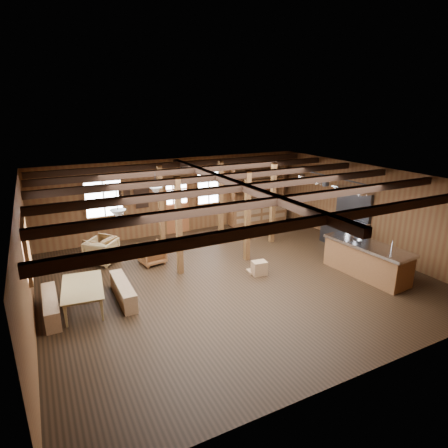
{
  "coord_description": "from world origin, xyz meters",
  "views": [
    {
      "loc": [
        -4.56,
        -8.35,
        4.61
      ],
      "look_at": [
        0.35,
        1.28,
        1.18
      ],
      "focal_mm": 30.0,
      "sensor_mm": 36.0,
      "label": 1
    }
  ],
  "objects": [
    {
      "name": "pot_rack",
      "position": [
        3.46,
        0.3,
        2.3
      ],
      "size": [
        0.39,
        3.0,
        0.43
      ],
      "color": "#2F2F31",
      "rests_on": "ceiling"
    },
    {
      "name": "window_left",
      "position": [
        -4.96,
        0.5,
        1.6
      ],
      "size": [
        0.14,
        1.24,
        1.32
      ],
      "color": "white",
      "rests_on": "wall_back"
    },
    {
      "name": "room",
      "position": [
        0.0,
        0.0,
        1.4
      ],
      "size": [
        10.04,
        9.04,
        2.84
      ],
      "color": "black",
      "rests_on": "ground"
    },
    {
      "name": "pendant_lamps",
      "position": [
        -2.25,
        1.0,
        2.25
      ],
      "size": [
        1.86,
        2.36,
        0.66
      ],
      "color": "#2F2F31",
      "rests_on": "ceiling"
    },
    {
      "name": "armchair_b",
      "position": [
        -1.73,
        2.05,
        0.33
      ],
      "size": [
        0.79,
        0.81,
        0.65
      ],
      "primitive_type": "imported",
      "rotation": [
        0.0,
        0.0,
        3.29
      ],
      "color": "brown",
      "rests_on": "floor"
    },
    {
      "name": "counter_pot",
      "position": [
        3.5,
        -0.71,
        1.02
      ],
      "size": [
        0.28,
        0.28,
        0.17
      ],
      "primitive_type": "cylinder",
      "color": "silver",
      "rests_on": "kitchen_island"
    },
    {
      "name": "timber_posts",
      "position": [
        0.52,
        2.08,
        1.4
      ],
      "size": [
        3.95,
        2.35,
        2.8
      ],
      "color": "#492514",
      "rests_on": "floor"
    },
    {
      "name": "window_back_left",
      "position": [
        -2.6,
        4.46,
        1.6
      ],
      "size": [
        1.32,
        0.06,
        1.32
      ],
      "color": "white",
      "rests_on": "wall_back"
    },
    {
      "name": "commercial_range",
      "position": [
        4.65,
        0.57,
        0.63
      ],
      "size": [
        0.81,
        1.59,
        1.96
      ],
      "color": "#2F2F31",
      "rests_on": "floor"
    },
    {
      "name": "dining_table",
      "position": [
        -3.9,
        0.2,
        0.29
      ],
      "size": [
        1.09,
        1.73,
        0.57
      ],
      "primitive_type": "imported",
      "rotation": [
        0.0,
        0.0,
        1.46
      ],
      "color": "olive",
      "rests_on": "floor"
    },
    {
      "name": "bowl",
      "position": [
        3.28,
        -1.23,
        0.97
      ],
      "size": [
        0.32,
        0.32,
        0.06
      ],
      "primitive_type": "imported",
      "rotation": [
        0.0,
        0.0,
        -0.3
      ],
      "color": "silver",
      "rests_on": "kitchen_island"
    },
    {
      "name": "back_counter",
      "position": [
        3.4,
        4.2,
        0.6
      ],
      "size": [
        2.55,
        0.6,
        2.45
      ],
      "color": "brown",
      "rests_on": "floor"
    },
    {
      "name": "armchair_a",
      "position": [
        -3.03,
        3.13,
        0.36
      ],
      "size": [
        1.08,
        1.09,
        0.71
      ],
      "primitive_type": "imported",
      "rotation": [
        0.0,
        0.0,
        3.81
      ],
      "color": "brown",
      "rests_on": "floor"
    },
    {
      "name": "kitchen_island",
      "position": [
        3.44,
        -1.51,
        0.48
      ],
      "size": [
        1.09,
        2.57,
        1.2
      ],
      "rotation": [
        0.0,
        0.0,
        0.09
      ],
      "color": "brown",
      "rests_on": "floor"
    },
    {
      "name": "armchair_c",
      "position": [
        -3.07,
        2.74,
        0.38
      ],
      "size": [
        1.16,
        1.16,
        0.76
      ],
      "primitive_type": "imported",
      "rotation": [
        0.0,
        0.0,
        2.44
      ],
      "color": "olive",
      "rests_on": "floor"
    },
    {
      "name": "ceiling_joists",
      "position": [
        0.0,
        0.18,
        2.68
      ],
      "size": [
        9.8,
        8.82,
        0.18
      ],
      "color": "black",
      "rests_on": "ceiling"
    },
    {
      "name": "bench_wall",
      "position": [
        -4.65,
        0.2,
        0.23
      ],
      "size": [
        0.32,
        1.68,
        0.46
      ],
      "primitive_type": "cube",
      "color": "brown",
      "rests_on": "floor"
    },
    {
      "name": "bench_aisle",
      "position": [
        -3.01,
        0.2,
        0.23
      ],
      "size": [
        0.32,
        1.68,
        0.46
      ],
      "primitive_type": "cube",
      "color": "brown",
      "rests_on": "floor"
    },
    {
      "name": "step_stool",
      "position": [
        0.76,
        -0.12,
        0.2
      ],
      "size": [
        0.48,
        0.37,
        0.4
      ],
      "primitive_type": "cube",
      "rotation": [
        0.0,
        0.0,
        -0.11
      ],
      "color": "brown",
      "rests_on": "floor"
    },
    {
      "name": "notice_boards",
      "position": [
        -1.5,
        4.46,
        1.64
      ],
      "size": [
        1.08,
        0.03,
        0.9
      ],
      "color": "silver",
      "rests_on": "wall_back"
    },
    {
      "name": "window_back_right",
      "position": [
        1.3,
        4.46,
        1.6
      ],
      "size": [
        1.02,
        0.06,
        1.32
      ],
      "color": "white",
      "rests_on": "wall_back"
    },
    {
      "name": "back_door",
      "position": [
        0.0,
        4.45,
        0.88
      ],
      "size": [
        1.02,
        0.08,
        2.15
      ],
      "color": "brown",
      "rests_on": "floor"
    }
  ]
}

